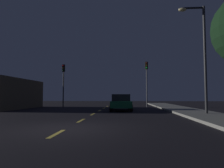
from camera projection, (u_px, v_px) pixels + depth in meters
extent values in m
plane|color=black|center=(94.00, 114.00, 15.13)|extent=(80.00, 80.00, 0.00)
cube|color=gray|center=(196.00, 113.00, 14.62)|extent=(3.00, 40.00, 0.15)
cube|color=#EACC4C|center=(57.00, 134.00, 6.97)|extent=(0.16, 1.60, 0.01)
cube|color=#EACC4C|center=(81.00, 121.00, 10.75)|extent=(0.16, 1.60, 0.01)
cube|color=#EACC4C|center=(93.00, 114.00, 14.54)|extent=(0.16, 1.60, 0.01)
cube|color=#EACC4C|center=(100.00, 110.00, 18.32)|extent=(0.16, 1.60, 0.01)
cube|color=#EACC4C|center=(104.00, 108.00, 22.10)|extent=(0.16, 1.60, 0.01)
cube|color=#EACC4C|center=(107.00, 106.00, 25.89)|extent=(0.16, 1.60, 0.01)
cube|color=#EACC4C|center=(110.00, 105.00, 29.67)|extent=(0.16, 1.60, 0.01)
cylinder|color=#2D2D30|center=(63.00, 86.00, 25.08)|extent=(0.14, 0.14, 5.26)
cube|color=black|center=(64.00, 68.00, 25.22)|extent=(0.32, 0.24, 0.90)
sphere|color=red|center=(63.00, 66.00, 25.07)|extent=(0.20, 0.20, 0.20)
sphere|color=#3F2D0C|center=(63.00, 68.00, 25.06)|extent=(0.20, 0.20, 0.20)
sphere|color=#0C3319|center=(63.00, 70.00, 25.04)|extent=(0.20, 0.20, 0.20)
cylinder|color=#4C4C51|center=(147.00, 84.00, 24.38)|extent=(0.14, 0.14, 5.48)
cube|color=#382D0C|center=(147.00, 66.00, 24.52)|extent=(0.32, 0.24, 0.90)
sphere|color=#3F0C0C|center=(147.00, 63.00, 24.38)|extent=(0.20, 0.20, 0.20)
sphere|color=#3F2D0C|center=(147.00, 65.00, 24.36)|extent=(0.20, 0.20, 0.20)
sphere|color=#19D84C|center=(147.00, 68.00, 24.34)|extent=(0.20, 0.20, 0.20)
cube|color=#0F4C2D|center=(121.00, 104.00, 18.52)|extent=(1.97, 4.61, 0.56)
cube|color=black|center=(121.00, 98.00, 18.32)|extent=(1.67, 2.10, 0.60)
cylinder|color=black|center=(112.00, 106.00, 20.25)|extent=(0.24, 0.65, 0.64)
cylinder|color=black|center=(129.00, 106.00, 20.19)|extent=(0.24, 0.65, 0.64)
cylinder|color=black|center=(111.00, 108.00, 16.81)|extent=(0.24, 0.65, 0.64)
cylinder|color=black|center=(131.00, 108.00, 16.75)|extent=(0.24, 0.65, 0.64)
cylinder|color=#2D2D30|center=(205.00, 60.00, 13.76)|extent=(0.18, 0.18, 7.53)
cube|color=black|center=(193.00, 8.00, 14.03)|extent=(1.44, 0.10, 0.10)
ellipsoid|color=#F2D88C|center=(182.00, 10.00, 14.07)|extent=(0.56, 0.36, 0.24)
cube|color=brown|center=(6.00, 94.00, 21.17)|extent=(4.37, 8.61, 3.09)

